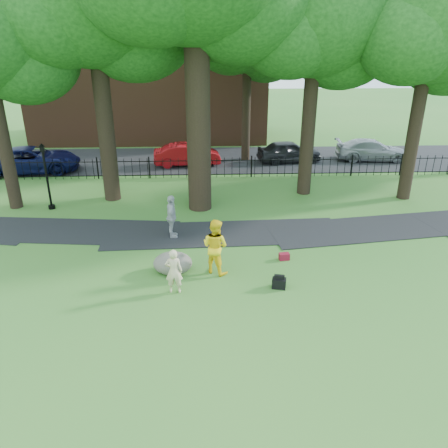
{
  "coord_description": "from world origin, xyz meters",
  "views": [
    {
      "loc": [
        0.3,
        -12.91,
        7.68
      ],
      "look_at": [
        0.95,
        2.0,
        1.27
      ],
      "focal_mm": 35.0,
      "sensor_mm": 36.0,
      "label": 1
    }
  ],
  "objects_px": {
    "woman": "(174,271)",
    "lamppost": "(47,178)",
    "boulder": "(173,262)",
    "man": "(215,246)",
    "red_sedan": "(187,155)"
  },
  "relations": [
    {
      "from": "woman",
      "to": "lamppost",
      "type": "relative_size",
      "value": 0.48
    },
    {
      "from": "woman",
      "to": "lamppost",
      "type": "xyz_separation_m",
      "value": [
        -6.43,
        7.81,
        0.8
      ]
    },
    {
      "from": "boulder",
      "to": "lamppost",
      "type": "relative_size",
      "value": 0.43
    },
    {
      "from": "man",
      "to": "lamppost",
      "type": "relative_size",
      "value": 0.62
    },
    {
      "from": "boulder",
      "to": "lamppost",
      "type": "distance_m",
      "value": 9.1
    },
    {
      "from": "boulder",
      "to": "red_sedan",
      "type": "height_order",
      "value": "red_sedan"
    },
    {
      "from": "woman",
      "to": "boulder",
      "type": "xyz_separation_m",
      "value": [
        -0.14,
        1.34,
        -0.37
      ]
    },
    {
      "from": "woman",
      "to": "boulder",
      "type": "height_order",
      "value": "woman"
    },
    {
      "from": "man",
      "to": "lamppost",
      "type": "distance_m",
      "value": 10.18
    },
    {
      "from": "woman",
      "to": "red_sedan",
      "type": "distance_m",
      "value": 15.34
    },
    {
      "from": "lamppost",
      "to": "red_sedan",
      "type": "distance_m",
      "value": 9.86
    },
    {
      "from": "man",
      "to": "red_sedan",
      "type": "xyz_separation_m",
      "value": [
        -1.47,
        14.05,
        -0.3
      ]
    },
    {
      "from": "boulder",
      "to": "lamppost",
      "type": "xyz_separation_m",
      "value": [
        -6.29,
        6.48,
        1.17
      ]
    },
    {
      "from": "lamppost",
      "to": "boulder",
      "type": "bearing_deg",
      "value": -60.97
    },
    {
      "from": "man",
      "to": "lamppost",
      "type": "xyz_separation_m",
      "value": [
        -7.79,
        6.53,
        0.57
      ]
    }
  ]
}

